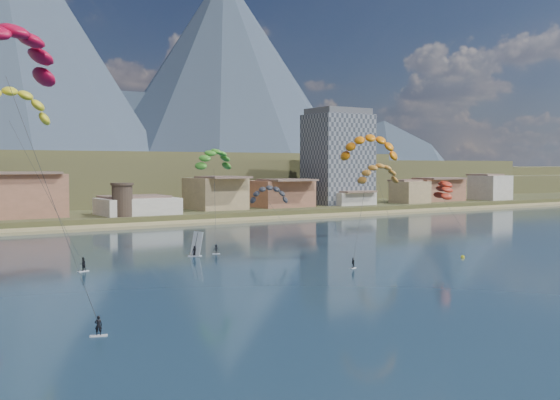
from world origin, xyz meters
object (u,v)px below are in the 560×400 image
object	(u,v)px
windsurfer	(196,248)
kitesurfer_green	(214,157)
buoy	(463,257)
watchtower	(122,200)
kitesurfer_orange	(369,144)
kitesurfer_red	(5,44)
apartment_tower	(338,157)
kitesurfer_yellow	(9,100)

from	to	relation	value
windsurfer	kitesurfer_green	bearing A→B (deg)	50.23
windsurfer	buoy	bearing A→B (deg)	-35.14
watchtower	kitesurfer_orange	world-z (taller)	kitesurfer_orange
watchtower	kitesurfer_red	world-z (taller)	kitesurfer_red
watchtower	kitesurfer_orange	xyz separation A→B (m)	(12.58, -81.40, 12.23)
kitesurfer_red	kitesurfer_green	bearing A→B (deg)	43.35
apartment_tower	kitesurfer_yellow	xyz separation A→B (m)	(-117.00, -67.58, 7.42)
kitesurfer_green	windsurfer	distance (m)	20.99
kitesurfer_orange	kitesurfer_red	bearing A→B (deg)	-166.95
kitesurfer_red	kitesurfer_yellow	size ratio (longest dim) A/B	1.01
windsurfer	buoy	size ratio (longest dim) A/B	6.49
apartment_tower	buoy	size ratio (longest dim) A/B	51.00
kitesurfer_green	kitesurfer_orange	bearing A→B (deg)	-64.13
kitesurfer_green	buoy	size ratio (longest dim) A/B	32.10
buoy	kitesurfer_red	bearing A→B (deg)	-175.75
apartment_tower	buoy	bearing A→B (deg)	-117.67
watchtower	kitesurfer_yellow	distance (m)	67.79
buoy	kitesurfer_yellow	bearing A→B (deg)	150.20
apartment_tower	kitesurfer_red	size ratio (longest dim) A/B	1.04
kitesurfer_red	kitesurfer_green	size ratio (longest dim) A/B	1.53
kitesurfer_red	kitesurfer_green	distance (m)	61.43
apartment_tower	kitesurfer_orange	distance (m)	116.82
kitesurfer_yellow	apartment_tower	bearing A→B (deg)	30.01
kitesurfer_orange	kitesurfer_yellow	bearing A→B (deg)	150.70
windsurfer	kitesurfer_yellow	bearing A→B (deg)	158.38
kitesurfer_yellow	buoy	distance (m)	76.54
watchtower	kitesurfer_red	distance (m)	106.98
kitesurfer_green	buoy	distance (m)	48.09
kitesurfer_orange	watchtower	bearing A→B (deg)	98.78
kitesurfer_orange	windsurfer	world-z (taller)	kitesurfer_orange
apartment_tower	buoy	world-z (taller)	apartment_tower
kitesurfer_orange	buoy	distance (m)	24.10
kitesurfer_orange	buoy	size ratio (longest dim) A/B	35.26
kitesurfer_yellow	windsurfer	bearing A→B (deg)	-21.62
watchtower	kitesurfer_yellow	bearing A→B (deg)	-124.63
watchtower	kitesurfer_green	bearing A→B (deg)	-91.18
kitesurfer_yellow	buoy	bearing A→B (deg)	-29.80
windsurfer	kitesurfer_orange	bearing A→B (deg)	-37.04
watchtower	windsurfer	size ratio (longest dim) A/B	2.11
watchtower	buoy	distance (m)	93.35
buoy	watchtower	bearing A→B (deg)	106.04
apartment_tower	kitesurfer_green	bearing A→B (deg)	-140.35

